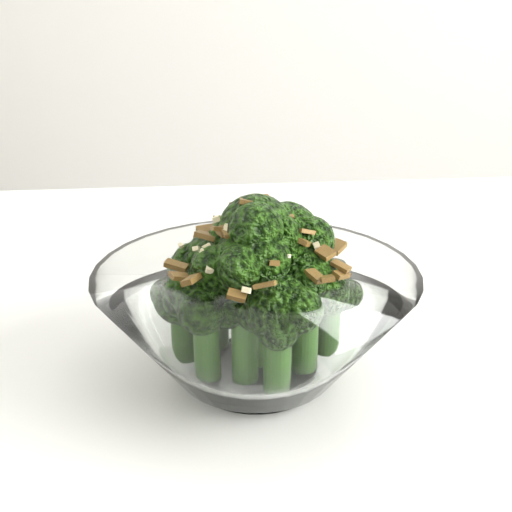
# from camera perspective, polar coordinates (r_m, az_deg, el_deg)

# --- Properties ---
(table) EXTENTS (1.42, 1.20, 0.75)m
(table) POSITION_cam_1_polar(r_m,az_deg,el_deg) (0.57, -17.47, -12.93)
(table) COLOR white
(table) RESTS_ON ground
(broccoli_dish) EXTENTS (0.20, 0.20, 0.13)m
(broccoli_dish) POSITION_cam_1_polar(r_m,az_deg,el_deg) (0.45, 0.04, -4.53)
(broccoli_dish) COLOR white
(broccoli_dish) RESTS_ON table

